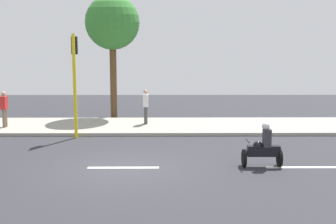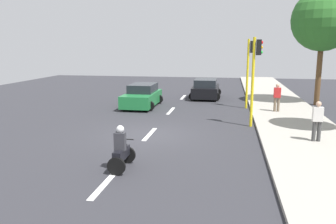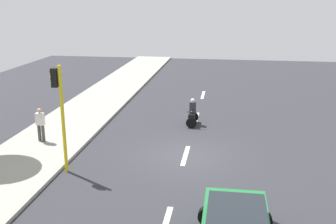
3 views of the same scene
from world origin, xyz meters
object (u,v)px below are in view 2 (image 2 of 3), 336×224
car_black (206,89)px  motorcycle (121,151)px  pedestrian_near_signal (277,97)px  street_tree_north (323,20)px  traffic_light_corner (249,64)px  traffic_light_midblock (255,69)px  car_green (142,96)px  pedestrian_by_tree (317,120)px

car_black → motorcycle: bearing=-95.8°
pedestrian_near_signal → street_tree_north: street_tree_north is taller
motorcycle → traffic_light_corner: traffic_light_corner is taller
traffic_light_midblock → car_green: bearing=145.8°
pedestrian_near_signal → street_tree_north: 6.82m
motorcycle → traffic_light_midblock: (4.72, 7.20, 2.29)m
car_black → pedestrian_near_signal: bearing=-50.4°
car_green → street_tree_north: (11.83, 2.71, 5.03)m
car_black → pedestrian_by_tree: pedestrian_by_tree is taller
car_black → car_green: same height
car_green → pedestrian_by_tree: (9.43, -7.73, 0.35)m
car_black → pedestrian_by_tree: (5.44, -12.27, 0.35)m
car_green → pedestrian_near_signal: pedestrian_near_signal is taller
motorcycle → pedestrian_near_signal: (6.35, 10.89, 0.42)m
pedestrian_by_tree → traffic_light_corner: 8.83m
car_black → motorcycle: motorcycle is taller
car_green → motorcycle: (2.31, -11.98, -0.07)m
traffic_light_corner → car_black: bearing=127.5°
motorcycle → traffic_light_midblock: traffic_light_midblock is taller
motorcycle → traffic_light_corner: bearing=69.4°
motorcycle → traffic_light_corner: 13.60m
traffic_light_corner → pedestrian_by_tree: bearing=-73.9°
traffic_light_midblock → pedestrian_near_signal: bearing=66.2°
pedestrian_near_signal → traffic_light_corner: bearing=134.4°
car_green → pedestrian_near_signal: (8.66, -1.09, 0.35)m
car_green → motorcycle: size_ratio=2.85×
street_tree_north → car_black: bearing=166.8°
car_green → pedestrian_by_tree: size_ratio=2.58×
pedestrian_near_signal → car_green: bearing=172.8°
car_black → street_tree_north: street_tree_north is taller
pedestrian_near_signal → traffic_light_corner: traffic_light_corner is taller
motorcycle → car_black: bearing=84.2°
car_black → traffic_light_corner: size_ratio=0.89×
car_black → traffic_light_midblock: (3.05, -9.33, 2.22)m
car_green → motorcycle: motorcycle is taller
motorcycle → traffic_light_corner: (4.72, 12.55, 2.29)m
traffic_light_corner → traffic_light_midblock: (0.00, -5.35, 0.00)m
pedestrian_by_tree → traffic_light_midblock: 4.23m
pedestrian_near_signal → traffic_light_midblock: bearing=-113.8°
motorcycle → pedestrian_by_tree: (7.12, 4.25, 0.42)m
motorcycle → pedestrian_near_signal: bearing=59.8°
motorcycle → pedestrian_near_signal: size_ratio=0.91×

